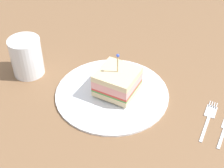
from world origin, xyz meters
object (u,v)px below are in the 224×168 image
object	(u,v)px
plate	(112,93)
sandwich_half_center	(117,81)
drink_glass	(27,58)
fork	(209,116)

from	to	relation	value
plate	sandwich_half_center	distance (cm)	3.40
sandwich_half_center	drink_glass	world-z (taller)	sandwich_half_center
fork	sandwich_half_center	bearing A→B (deg)	-24.80
drink_glass	fork	bearing A→B (deg)	155.45
plate	fork	world-z (taller)	plate
sandwich_half_center	fork	distance (cm)	20.75
plate	fork	xyz separation A→B (cm)	(-19.76, 8.45, -0.32)
plate	drink_glass	world-z (taller)	drink_glass
fork	drink_glass	bearing A→B (deg)	-24.55
sandwich_half_center	plate	bearing A→B (deg)	6.01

